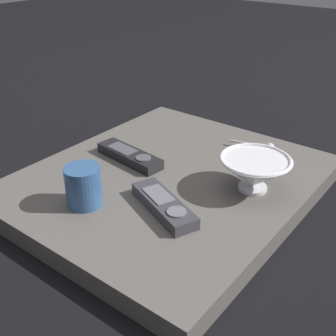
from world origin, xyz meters
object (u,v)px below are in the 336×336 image
at_px(coffee_mug, 84,186).
at_px(cereal_bowl, 254,172).
at_px(teaspoon, 266,147).
at_px(tv_remote_far, 164,205).
at_px(tv_remote_near, 129,156).

bearing_deg(coffee_mug, cereal_bowl, 136.98).
xyz_separation_m(cereal_bowl, teaspoon, (-0.18, -0.06, -0.03)).
bearing_deg(tv_remote_far, teaspoon, 173.75).
height_order(coffee_mug, teaspoon, coffee_mug).
distance_m(coffee_mug, tv_remote_near, 0.21).
relative_size(cereal_bowl, coffee_mug, 1.85).
distance_m(cereal_bowl, teaspoon, 0.20).
bearing_deg(tv_remote_near, tv_remote_far, 59.50).
xyz_separation_m(teaspoon, tv_remote_near, (0.25, -0.24, -0.00)).
relative_size(teaspoon, tv_remote_near, 0.61).
height_order(teaspoon, tv_remote_far, tv_remote_far).
bearing_deg(teaspoon, coffee_mug, -22.31).
bearing_deg(cereal_bowl, teaspoon, -161.58).
bearing_deg(tv_remote_near, teaspoon, 135.88).
distance_m(teaspoon, tv_remote_far, 0.37).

